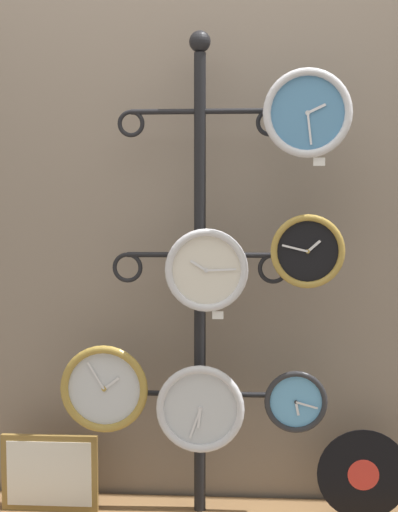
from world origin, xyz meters
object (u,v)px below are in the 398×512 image
Objects in this scene: clock_bottom_center at (200,409)px; picture_frame at (50,473)px; clock_top_right at (308,113)px; clock_bottom_right at (296,401)px; clock_middle_right at (308,251)px; clock_bottom_left at (104,389)px; clock_middle_center at (207,270)px; display_stand at (200,369)px; vinyl_record at (363,475)px.

clock_bottom_center is 0.64m from picture_frame.
clock_bottom_right is at bearing 125.83° from clock_top_right.
picture_frame is at bearing 175.65° from clock_top_right.
clock_middle_right reaches higher than clock_bottom_left.
clock_middle_right is 1.15× the size of clock_bottom_right.
clock_bottom_left is at bearing 179.78° from clock_middle_center.
clock_top_right reaches higher than picture_frame.
clock_top_right is 1.35× the size of clock_bottom_right.
display_stand is 0.37m from clock_bottom_right.
clock_middle_right reaches higher than vinyl_record.
clock_middle_center is 0.49m from clock_bottom_center.
picture_frame is (-0.22, 0.04, -0.34)m from clock_bottom_left.
clock_middle_center is at bearing 178.39° from clock_middle_right.
clock_middle_center reaches higher than clock_bottom_center.
clock_middle_right is at bearing -3.11° from picture_frame.
vinyl_record is (0.94, 0.04, -0.31)m from clock_bottom_left.
clock_bottom_center is (-0.02, -0.03, -0.49)m from clock_middle_center.
clock_top_right is at bearing -54.17° from clock_bottom_right.
vinyl_record is (0.21, 0.05, -0.82)m from clock_middle_right.
clock_bottom_left is (-0.34, -0.08, -0.06)m from display_stand.
display_stand is 8.10× the size of clock_bottom_right.
clock_bottom_left is at bearing 177.50° from clock_top_right.
clock_top_right reaches higher than clock_bottom_left.
vinyl_record is at bearing -4.11° from display_stand.
clock_middle_center is (0.03, -0.08, 0.38)m from display_stand.
clock_bottom_left is 1.02× the size of clock_bottom_center.
clock_bottom_left is 0.88× the size of picture_frame.
clock_middle_center is 1.14× the size of clock_middle_right.
display_stand is at bearing 163.00° from clock_top_right.
clock_top_right reaches higher than vinyl_record.
clock_middle_right is 0.77× the size of vinyl_record.
clock_bottom_left is at bearing -10.34° from picture_frame.
clock_bottom_center is 0.34m from clock_bottom_right.
clock_middle_center is 0.57m from clock_bottom_left.
clock_bottom_center reaches higher than picture_frame.
clock_middle_right is 0.68m from clock_bottom_center.
picture_frame is at bearing 177.80° from clock_bottom_right.
display_stand is 0.16m from clock_bottom_center.
clock_bottom_center is at bearing -174.42° from clock_bottom_right.
clock_middle_center is at bearing -175.79° from vinyl_record.
picture_frame is (-0.94, 0.05, -0.84)m from clock_middle_right.
clock_bottom_center is 0.65m from vinyl_record.
clock_top_right is 1.21m from clock_bottom_left.
clock_top_right is 0.84× the size of picture_frame.
clock_bottom_left is 0.99m from vinyl_record.
clock_top_right is 0.96× the size of clock_bottom_center.
display_stand is 6.16× the size of clock_middle_center.
vinyl_record is 0.92× the size of picture_frame.
clock_middle_right is 0.82× the size of clock_bottom_center.
vinyl_record is (0.57, 0.04, -0.75)m from clock_middle_center.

